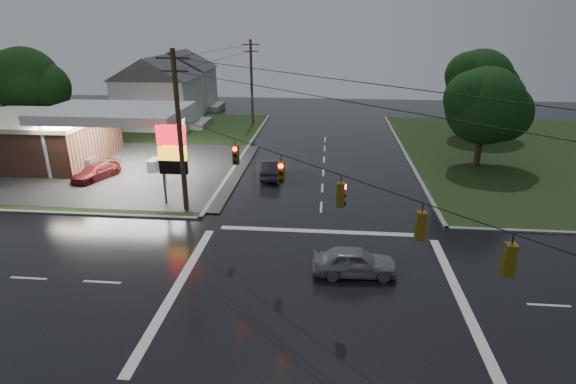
# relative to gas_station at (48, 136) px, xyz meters

# --- Properties ---
(ground) EXTENTS (120.00, 120.00, 0.00)m
(ground) POSITION_rel_gas_station_xyz_m (25.68, -19.70, -2.55)
(ground) COLOR black
(ground) RESTS_ON ground
(grass_nw) EXTENTS (36.00, 36.00, 0.08)m
(grass_nw) POSITION_rel_gas_station_xyz_m (-0.32, 6.30, -2.51)
(grass_nw) COLOR black
(grass_nw) RESTS_ON ground
(gas_station) EXTENTS (26.20, 18.00, 5.60)m
(gas_station) POSITION_rel_gas_station_xyz_m (0.00, 0.00, 0.00)
(gas_station) COLOR #2D2D2D
(gas_station) RESTS_ON ground
(pylon_sign) EXTENTS (2.00, 0.35, 6.00)m
(pylon_sign) POSITION_rel_gas_station_xyz_m (15.18, -9.20, 1.46)
(pylon_sign) COLOR #59595E
(pylon_sign) RESTS_ON ground
(utility_pole_nw) EXTENTS (2.20, 0.32, 11.00)m
(utility_pole_nw) POSITION_rel_gas_station_xyz_m (16.18, -10.20, 3.17)
(utility_pole_nw) COLOR #382619
(utility_pole_nw) RESTS_ON ground
(utility_pole_n) EXTENTS (2.20, 0.32, 10.50)m
(utility_pole_n) POSITION_rel_gas_station_xyz_m (16.18, 18.30, 2.92)
(utility_pole_n) COLOR #382619
(utility_pole_n) RESTS_ON ground
(traffic_signals) EXTENTS (26.87, 26.87, 1.47)m
(traffic_signals) POSITION_rel_gas_station_xyz_m (25.69, -19.72, 3.93)
(traffic_signals) COLOR black
(traffic_signals) RESTS_ON ground
(house_near) EXTENTS (11.05, 8.48, 8.60)m
(house_near) POSITION_rel_gas_station_xyz_m (4.73, 16.30, 1.86)
(house_near) COLOR silver
(house_near) RESTS_ON ground
(house_far) EXTENTS (11.05, 8.48, 8.60)m
(house_far) POSITION_rel_gas_station_xyz_m (3.73, 28.30, 1.86)
(house_far) COLOR silver
(house_far) RESTS_ON ground
(tree_nw_behind) EXTENTS (8.93, 7.60, 10.00)m
(tree_nw_behind) POSITION_rel_gas_station_xyz_m (-8.17, 10.29, 3.63)
(tree_nw_behind) COLOR black
(tree_nw_behind) RESTS_ON ground
(tree_ne_near) EXTENTS (7.99, 6.80, 8.98)m
(tree_ne_near) POSITION_rel_gas_station_xyz_m (39.82, 2.29, 3.01)
(tree_ne_near) COLOR black
(tree_ne_near) RESTS_ON ground
(tree_ne_far) EXTENTS (8.46, 7.20, 9.80)m
(tree_ne_far) POSITION_rel_gas_station_xyz_m (42.83, 14.29, 3.63)
(tree_ne_far) COLOR black
(tree_ne_far) RESTS_ON ground
(car_north) EXTENTS (1.72, 4.65, 1.52)m
(car_north) POSITION_rel_gas_station_xyz_m (21.30, -2.30, -1.79)
(car_north) COLOR #22242B
(car_north) RESTS_ON ground
(car_crossing) EXTENTS (4.51, 2.02, 1.51)m
(car_crossing) POSITION_rel_gas_station_xyz_m (27.63, -17.71, -1.79)
(car_crossing) COLOR gray
(car_crossing) RESTS_ON ground
(car_pump) EXTENTS (3.33, 4.87, 1.31)m
(car_pump) POSITION_rel_gas_station_xyz_m (6.58, -4.35, -1.89)
(car_pump) COLOR #571414
(car_pump) RESTS_ON ground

